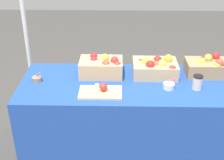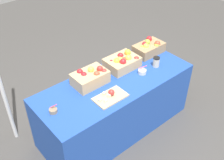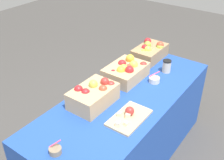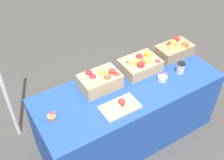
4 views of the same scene
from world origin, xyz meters
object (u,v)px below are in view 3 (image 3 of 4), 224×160
Objects in this scene: apple_crate_middle at (126,71)px; sample_bowl_mid at (154,80)px; coffee_cup at (167,66)px; sample_bowl_near at (55,150)px; apple_crate_right at (94,95)px; apple_crate_left at (150,52)px; cutting_board_front at (129,116)px.

apple_crate_middle is 3.73× the size of sample_bowl_mid.
apple_crate_middle is at bearing 142.77° from coffee_cup.
coffee_cup is (1.38, -0.10, 0.04)m from sample_bowl_near.
apple_crate_right reaches higher than apple_crate_middle.
apple_crate_right is at bearing -178.29° from apple_crate_left.
sample_bowl_mid is (1.14, -0.10, 0.00)m from sample_bowl_near.
apple_crate_middle is 0.41m from coffee_cup.
sample_bowl_mid is 0.24m from coffee_cup.
apple_crate_left is 3.75× the size of sample_bowl_mid.
apple_crate_middle reaches higher than coffee_cup.
apple_crate_left is 0.31m from coffee_cup.
apple_crate_middle is (-0.48, -0.02, -0.00)m from apple_crate_left.
sample_bowl_near is at bearing -166.25° from apple_crate_right.
apple_crate_left is 0.48m from apple_crate_middle.
cutting_board_front is 0.58m from sample_bowl_mid.
apple_crate_right is (-0.49, -0.01, 0.01)m from apple_crate_middle.
apple_crate_middle is at bearing 7.83° from sample_bowl_near.
sample_bowl_mid is at bearing -5.08° from sample_bowl_near.
sample_bowl_near reaches higher than cutting_board_front.
sample_bowl_near is 0.91× the size of sample_bowl_mid.
sample_bowl_near is at bearing -173.80° from apple_crate_left.
coffee_cup is at bearing -37.23° from apple_crate_middle.
apple_crate_left is 1.03× the size of apple_crate_right.
apple_crate_middle is 3.21× the size of coffee_cup.
sample_bowl_near is (-1.05, -0.14, -0.06)m from apple_crate_middle.
sample_bowl_mid reaches higher than sample_bowl_near.
cutting_board_front is (-0.48, -0.34, -0.06)m from apple_crate_middle.
sample_bowl_near is (-1.54, -0.17, -0.06)m from apple_crate_left.
apple_crate_middle is 1.06m from sample_bowl_near.
coffee_cup is (-0.16, -0.27, -0.02)m from apple_crate_left.
sample_bowl_near is 1.38m from coffee_cup.
sample_bowl_near is (-0.57, 0.20, 0.00)m from cutting_board_front.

